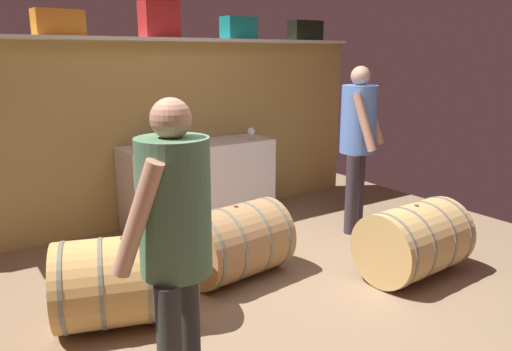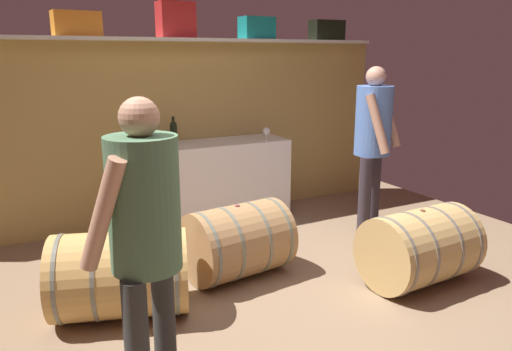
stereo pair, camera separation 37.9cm
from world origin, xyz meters
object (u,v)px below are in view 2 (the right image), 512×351
Objects in this scene: toolcase_teal at (257,28)px; visitor_tasting at (144,228)px; wine_barrel_far at (238,241)px; toolcase_orange at (77,24)px; wine_barrel_near at (121,274)px; work_cabinet at (214,183)px; wine_barrel_flank at (419,247)px; toolcase_black at (327,30)px; toolcase_red at (176,20)px; wine_glass at (266,132)px; winemaker_pouring at (373,133)px; wine_bottle_dark at (174,132)px.

toolcase_teal is 0.22× the size of visitor_tasting.
toolcase_teal reaches higher than wine_barrel_far.
toolcase_orange is at bearing 178.11° from toolcase_teal.
work_cabinet is at bearing 66.55° from wine_barrel_near.
toolcase_teal is 0.41× the size of wine_barrel_flank.
wine_barrel_near is 0.65× the size of visitor_tasting.
toolcase_black is 0.24× the size of work_cabinet.
work_cabinet is 1.82× the size of wine_barrel_flank.
toolcase_black is (1.87, 0.00, -0.06)m from toolcase_red.
wine_barrel_near is at bearing -144.39° from wine_glass.
wine_barrel_far is (0.90, -1.53, -1.78)m from toolcase_orange.
wine_barrel_flank is 1.38m from winemaker_pouring.
wine_barrel_flank is at bearing -63.98° from toolcase_red.
toolcase_orange is at bearing 104.63° from wine_barrel_near.
toolcase_orange is at bearing 179.19° from toolcase_red.
winemaker_pouring is (2.55, -1.23, -1.04)m from toolcase_orange.
wine_barrel_near is at bearing 161.84° from wine_barrel_flank.
toolcase_orange is 0.96m from toolcase_red.
wine_bottle_dark is at bearing -65.90° from winemaker_pouring.
work_cabinet is at bearing 109.20° from wine_barrel_flank.
wine_barrel_far is (1.00, 0.20, -0.00)m from wine_barrel_near.
toolcase_orange reaches higher than wine_barrel_near.
winemaker_pouring is 3.12m from visitor_tasting.
toolcase_black is at bearing -1.89° from toolcase_teal.
winemaker_pouring is at bearing -33.99° from wine_bottle_dark.
toolcase_red is 2.54× the size of wine_glass.
toolcase_red is at bearing -4.13° from toolcase_orange.
toolcase_red is at bearing 113.77° from wine_barrel_flank.
wine_barrel_flank reaches higher than wine_barrel_far.
visitor_tasting reaches higher than wine_bottle_dark.
wine_barrel_far is at bearing 1.69° from visitor_tasting.
toolcase_red is 0.93m from toolcase_teal.
visitor_tasting is (-1.03, -2.66, -0.03)m from wine_bottle_dark.
wine_glass is (1.82, -0.35, -1.09)m from toolcase_orange.
wine_barrel_near is 1.21× the size of wine_barrel_far.
work_cabinet is 2.32m from wine_barrel_flank.
toolcase_black reaches higher than toolcase_orange.
toolcase_orange is 1.16× the size of toolcase_teal.
wine_barrel_flank is at bearing -85.76° from toolcase_teal.
toolcase_orange is 0.26× the size of visitor_tasting.
toolcase_orange reaches higher than work_cabinet.
work_cabinet is (1.26, -0.18, -1.63)m from toolcase_orange.
wine_barrel_flank is at bearing -40.08° from wine_barrel_far.
toolcase_black is at bearing -4.13° from toolcase_orange.
toolcase_red is at bearing 158.01° from wine_glass.
wine_barrel_near is (-1.99, -1.72, -1.78)m from toolcase_teal.
toolcase_teal is 2.60× the size of wine_glass.
winemaker_pouring is at bearing 3.08° from wine_barrel_far.
toolcase_red reaches higher than wine_glass.
wine_barrel_far is 1.77m from visitor_tasting.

